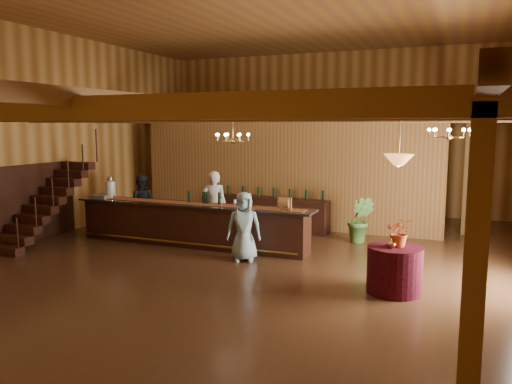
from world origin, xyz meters
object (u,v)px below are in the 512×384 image
at_px(beverage_dispenser, 110,187).
at_px(floor_plant, 360,220).
at_px(chandelier_right, 449,133).
at_px(pendant_lamp, 399,160).
at_px(bartender, 214,205).
at_px(staff_second, 141,203).
at_px(tasting_bar, 191,224).
at_px(guest, 244,226).
at_px(raffle_drum, 284,203).
at_px(backbar_shelf, 274,213).
at_px(chandelier_left, 233,137).
at_px(round_table, 395,270).

xyz_separation_m(beverage_dispenser, floor_plant, (6.36, 1.86, -0.74)).
xyz_separation_m(chandelier_right, pendant_lamp, (-0.75, -1.80, -0.45)).
relative_size(bartender, staff_second, 1.12).
bearing_deg(floor_plant, tasting_bar, -153.90).
relative_size(staff_second, guest, 1.05).
bearing_deg(guest, floor_plant, 34.12).
bearing_deg(raffle_drum, guest, -131.69).
relative_size(pendant_lamp, bartender, 0.49).
bearing_deg(guest, backbar_shelf, 80.97).
height_order(raffle_drum, bartender, bartender).
bearing_deg(guest, pendant_lamp, -33.89).
distance_m(tasting_bar, chandelier_left, 2.59).
height_order(chandelier_left, staff_second, chandelier_left).
xyz_separation_m(tasting_bar, round_table, (5.19, -1.73, -0.12)).
bearing_deg(staff_second, bartender, 156.01).
xyz_separation_m(raffle_drum, guest, (-0.68, -0.76, -0.46)).
bearing_deg(pendant_lamp, floor_plant, 109.86).
bearing_deg(chandelier_right, beverage_dispenser, -179.78).
relative_size(beverage_dispenser, pendant_lamp, 0.67).
bearing_deg(raffle_drum, chandelier_right, 1.92).
relative_size(tasting_bar, round_table, 6.51).
xyz_separation_m(chandelier_left, floor_plant, (2.54, 2.24, -2.13)).
xyz_separation_m(beverage_dispenser, staff_second, (0.39, 0.83, -0.53)).
height_order(pendant_lamp, floor_plant, pendant_lamp).
height_order(tasting_bar, bartender, bartender).
bearing_deg(floor_plant, chandelier_right, -41.52).
bearing_deg(beverage_dispenser, round_table, -13.01).
xyz_separation_m(pendant_lamp, floor_plant, (-1.31, 3.63, -1.80)).
xyz_separation_m(staff_second, floor_plant, (5.97, 1.03, -0.21)).
bearing_deg(bartender, round_table, 132.47).
distance_m(backbar_shelf, chandelier_right, 5.85).
xyz_separation_m(beverage_dispenser, bartender, (2.73, 0.76, -0.44)).
bearing_deg(chandelier_right, tasting_bar, -179.28).
relative_size(tasting_bar, beverage_dispenser, 10.63).
bearing_deg(chandelier_left, staff_second, 160.62).
bearing_deg(tasting_bar, staff_second, 157.21).
distance_m(chandelier_left, bartender, 2.41).
relative_size(tasting_bar, guest, 4.12).
xyz_separation_m(tasting_bar, chandelier_right, (5.94, 0.08, 2.32)).
xyz_separation_m(backbar_shelf, chandelier_right, (4.70, -2.55, 2.39)).
xyz_separation_m(raffle_drum, pendant_lamp, (2.69, -1.69, 1.16)).
xyz_separation_m(tasting_bar, bartender, (0.25, 0.80, 0.37)).
height_order(round_table, staff_second, staff_second).
distance_m(raffle_drum, staff_second, 4.69).
relative_size(tasting_bar, raffle_drum, 18.76).
relative_size(round_table, chandelier_left, 1.22).
relative_size(chandelier_right, staff_second, 0.49).
height_order(beverage_dispenser, guest, beverage_dispenser).
bearing_deg(guest, bartender, 115.76).
height_order(chandelier_left, guest, chandelier_left).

